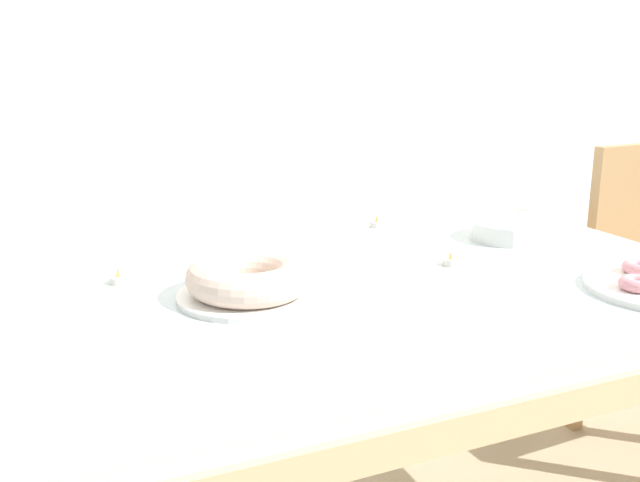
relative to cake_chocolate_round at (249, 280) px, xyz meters
The scene contains 7 objects.
wall_back 1.80m from the cake_chocolate_round, 81.06° to the left, with size 8.00×0.10×2.60m, color white.
dining_table 0.29m from the cake_chocolate_round, ahead, with size 1.66×1.06×0.73m.
cake_chocolate_round is the anchor object (origin of this frame).
plate_stack 0.81m from the cake_chocolate_round, 12.15° to the left, with size 0.21×0.21×0.05m.
tealight_near_front 0.68m from the cake_chocolate_round, 39.39° to the left, with size 0.04×0.04×0.04m.
tealight_right_edge 0.51m from the cake_chocolate_round, ahead, with size 0.04×0.04×0.04m.
tealight_near_cakes 0.31m from the cake_chocolate_round, 138.37° to the left, with size 0.04×0.04×0.04m.
Camera 1 is at (-0.69, -1.32, 1.22)m, focal length 40.00 mm.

